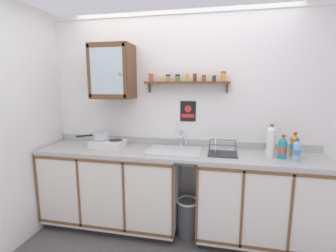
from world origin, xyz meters
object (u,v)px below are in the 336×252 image
bottle_water_blue_0 (296,151)px  bottle_water_clear_3 (268,143)px  bottle_opaque_white_2 (271,142)px  bottle_detergent_teal_4 (283,148)px  saucepan (101,136)px  dish_rack (221,152)px  bottle_juice_amber_1 (294,145)px  sink (175,153)px  trash_bin (187,217)px  wall_cabinet (113,72)px  warning_sign (188,111)px  hot_plate_stove (108,144)px

bottle_water_blue_0 → bottle_water_clear_3: bottle_water_clear_3 is taller
bottle_opaque_white_2 → bottle_detergent_teal_4: 0.12m
saucepan → dish_rack: dish_rack is taller
bottle_water_blue_0 → bottle_detergent_teal_4: 0.13m
bottle_opaque_white_2 → dish_rack: bottle_opaque_white_2 is taller
saucepan → bottle_opaque_white_2: (1.87, -0.04, 0.02)m
bottle_detergent_teal_4 → bottle_water_clear_3: bearing=126.8°
bottle_juice_amber_1 → bottle_water_clear_3: 0.25m
saucepan → bottle_water_clear_3: bearing=1.9°
sink → trash_bin: bearing=-23.9°
bottle_detergent_teal_4 → bottle_water_blue_0: bearing=-36.5°
wall_cabinet → warning_sign: (0.85, 0.16, -0.45)m
bottle_water_blue_0 → warning_sign: 1.19m
trash_bin → warning_sign: bearing=98.9°
bottle_opaque_white_2 → bottle_detergent_teal_4: size_ratio=1.41×
hot_plate_stove → sink: bearing=0.1°
bottle_juice_amber_1 → bottle_detergent_teal_4: 0.18m
hot_plate_stove → saucepan: 0.13m
warning_sign → trash_bin: size_ratio=0.55×
warning_sign → bottle_detergent_teal_4: bearing=-17.6°
bottle_water_clear_3 → bottle_water_blue_0: bearing=-46.2°
dish_rack → warning_sign: 0.62m
saucepan → bottle_detergent_teal_4: size_ratio=1.38×
trash_bin → bottle_water_clear_3: bearing=10.3°
dish_rack → hot_plate_stove: bearing=178.1°
sink → bottle_water_blue_0: size_ratio=2.58×
bottle_detergent_teal_4 → trash_bin: 1.26m
bottle_juice_amber_1 → wall_cabinet: 2.11m
hot_plate_stove → warning_sign: 1.01m
saucepan → bottle_water_clear_3: (1.87, 0.06, -0.01)m
sink → dish_rack: (0.50, -0.04, 0.05)m
hot_plate_stove → warning_sign: bearing=15.1°
bottle_water_blue_0 → dish_rack: bearing=171.9°
wall_cabinet → sink: bearing=-6.5°
bottle_detergent_teal_4 → wall_cabinet: size_ratio=0.39×
bottle_water_blue_0 → bottle_juice_amber_1: bearing=79.7°
bottle_detergent_teal_4 → sink: bearing=176.6°
saucepan → sink: bearing=-1.0°
saucepan → trash_bin: (1.05, -0.09, -0.87)m
saucepan → bottle_opaque_white_2: size_ratio=0.98×
bottle_detergent_teal_4 → trash_bin: bottle_detergent_teal_4 is taller
bottle_juice_amber_1 → bottle_water_clear_3: bearing=172.9°
sink → bottle_water_clear_3: bottle_water_clear_3 is taller
saucepan → warning_sign: (1.00, 0.23, 0.29)m
trash_bin → bottle_detergent_teal_4: bearing=0.3°
bottle_opaque_white_2 → wall_cabinet: size_ratio=0.55×
bottle_detergent_teal_4 → dish_rack: bearing=177.9°
sink → bottle_opaque_white_2: bottle_opaque_white_2 is taller
bottle_water_blue_0 → dish_rack: size_ratio=0.76×
bottle_detergent_teal_4 → hot_plate_stove: bearing=178.0°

